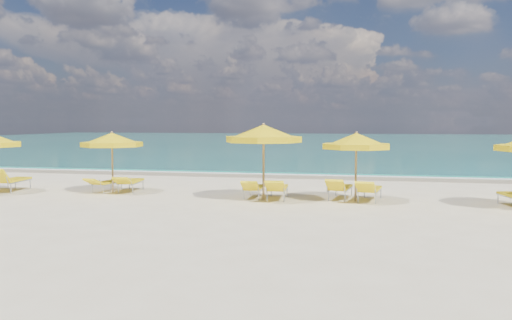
# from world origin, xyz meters

# --- Properties ---
(ground_plane) EXTENTS (120.00, 120.00, 0.00)m
(ground_plane) POSITION_xyz_m (0.00, 0.00, 0.00)
(ground_plane) COLOR beige
(ocean) EXTENTS (120.00, 80.00, 0.30)m
(ocean) POSITION_xyz_m (0.00, 48.00, 0.00)
(ocean) COLOR #147468
(ocean) RESTS_ON ground
(wet_sand_band) EXTENTS (120.00, 2.60, 0.01)m
(wet_sand_band) POSITION_xyz_m (0.00, 7.40, 0.00)
(wet_sand_band) COLOR tan
(wet_sand_band) RESTS_ON ground
(foam_line) EXTENTS (120.00, 1.20, 0.03)m
(foam_line) POSITION_xyz_m (0.00, 8.20, 0.00)
(foam_line) COLOR white
(foam_line) RESTS_ON ground
(whitecap_near) EXTENTS (14.00, 0.36, 0.05)m
(whitecap_near) POSITION_xyz_m (-6.00, 17.00, 0.00)
(whitecap_near) COLOR white
(whitecap_near) RESTS_ON ground
(whitecap_far) EXTENTS (18.00, 0.30, 0.05)m
(whitecap_far) POSITION_xyz_m (8.00, 24.00, 0.00)
(whitecap_far) COLOR white
(whitecap_far) RESTS_ON ground
(umbrella_3) EXTENTS (2.70, 2.70, 2.25)m
(umbrella_3) POSITION_xyz_m (-5.15, 0.47, 1.92)
(umbrella_3) COLOR #99794C
(umbrella_3) RESTS_ON ground
(umbrella_4) EXTENTS (2.63, 2.63, 2.56)m
(umbrella_4) POSITION_xyz_m (0.59, -0.11, 2.18)
(umbrella_4) COLOR #99794C
(umbrella_4) RESTS_ON ground
(umbrella_5) EXTENTS (2.90, 2.90, 2.29)m
(umbrella_5) POSITION_xyz_m (3.59, 0.19, 1.95)
(umbrella_5) COLOR #99794C
(umbrella_5) RESTS_ON ground
(lounger_2_right) EXTENTS (0.89, 2.00, 0.96)m
(lounger_2_right) POSITION_xyz_m (-9.01, 0.03, 0.25)
(lounger_2_right) COLOR #A5A8AD
(lounger_2_right) RESTS_ON ground
(lounger_3_left) EXTENTS (0.81, 1.76, 0.61)m
(lounger_3_left) POSITION_xyz_m (-5.53, 0.70, 0.20)
(lounger_3_left) COLOR #A5A8AD
(lounger_3_left) RESTS_ON ground
(lounger_3_right) EXTENTS (0.80, 1.93, 0.68)m
(lounger_3_right) POSITION_xyz_m (-4.65, 0.86, 0.22)
(lounger_3_right) COLOR #A5A8AD
(lounger_3_right) RESTS_ON ground
(lounger_4_left) EXTENTS (0.62, 1.73, 0.71)m
(lounger_4_left) POSITION_xyz_m (0.19, 0.25, 0.21)
(lounger_4_left) COLOR #A5A8AD
(lounger_4_left) RESTS_ON ground
(lounger_4_right) EXTENTS (0.73, 1.91, 0.78)m
(lounger_4_right) POSITION_xyz_m (1.02, 0.09, 0.23)
(lounger_4_right) COLOR #A5A8AD
(lounger_4_right) RESTS_ON ground
(lounger_5_left) EXTENTS (0.88, 1.90, 0.79)m
(lounger_5_left) POSITION_xyz_m (3.08, 0.64, 0.22)
(lounger_5_left) COLOR #A5A8AD
(lounger_5_left) RESTS_ON ground
(lounger_5_right) EXTENTS (0.93, 1.96, 0.78)m
(lounger_5_right) POSITION_xyz_m (4.04, 0.40, 0.23)
(lounger_5_right) COLOR #A5A8AD
(lounger_5_right) RESTS_ON ground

